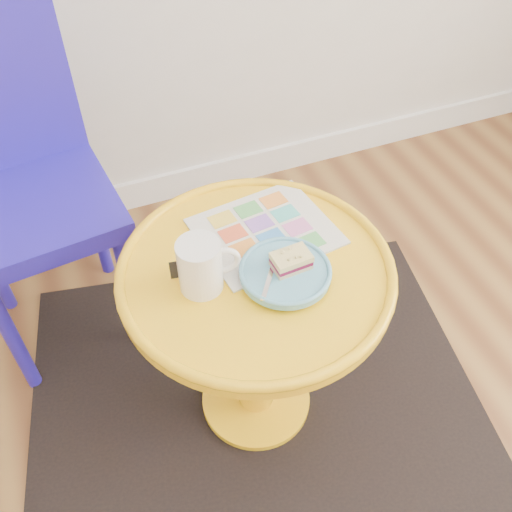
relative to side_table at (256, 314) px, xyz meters
name	(u,v)px	position (x,y,z in m)	size (l,w,h in m)	color
rug	(256,401)	(0.00, 0.00, -0.42)	(1.30, 1.10, 0.01)	black
side_table	(256,314)	(0.00, 0.00, 0.00)	(0.62, 0.62, 0.59)	yellow
chair	(19,175)	(-0.46, 0.58, 0.14)	(0.48, 0.48, 0.97)	#281CB9
newspaper	(265,231)	(0.06, 0.10, 0.17)	(0.31, 0.26, 0.01)	silver
mug	(201,265)	(-0.12, 0.00, 0.23)	(0.13, 0.09, 0.12)	white
plate	(285,273)	(0.05, -0.05, 0.18)	(0.20, 0.20, 0.02)	#5CA3C3
cake_slice	(291,261)	(0.06, -0.05, 0.21)	(0.08, 0.06, 0.04)	#D3BC8C
fork	(271,273)	(0.01, -0.05, 0.19)	(0.10, 0.13, 0.00)	silver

